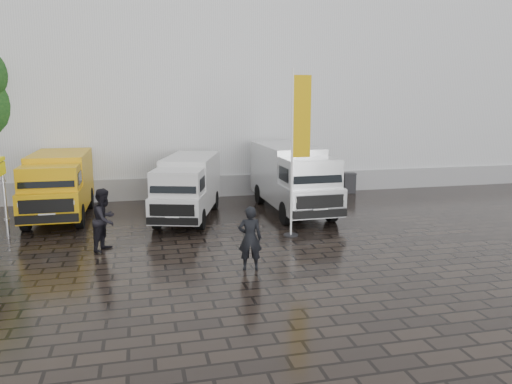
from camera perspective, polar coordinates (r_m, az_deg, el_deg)
ground at (r=16.27m, az=1.03°, el=-5.84°), size 120.00×120.00×0.00m
exhibition_hall at (r=31.67m, az=-2.70°, el=13.25°), size 44.00×16.00×12.00m
hall_plinth at (r=24.14m, az=0.96°, el=0.90°), size 44.00×0.15×1.00m
van_yellow at (r=20.75m, az=-21.60°, el=0.56°), size 2.13×5.40×2.48m
van_white at (r=19.54m, az=-7.80°, el=0.43°), size 3.30×5.70×2.34m
van_silver at (r=20.44m, az=4.21°, el=1.43°), size 2.13×6.19×2.67m
flagpole at (r=16.64m, az=4.76°, el=5.61°), size 0.88×0.50×5.59m
wheelie_bin at (r=25.03m, az=10.62°, el=1.05°), size 0.70×0.70×0.98m
person_front at (r=13.60m, az=-0.70°, el=-5.30°), size 0.72×0.55×1.78m
person_tent at (r=15.98m, az=-16.91°, el=-3.03°), size 1.08×1.17×1.93m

